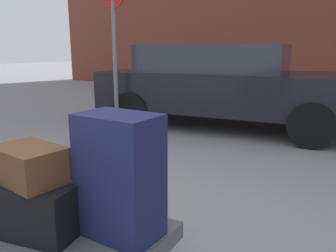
{
  "coord_description": "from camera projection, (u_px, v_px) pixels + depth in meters",
  "views": [
    {
      "loc": [
        1.38,
        -1.27,
        1.33
      ],
      "look_at": [
        0.0,
        1.2,
        0.69
      ],
      "focal_mm": 36.05,
      "sensor_mm": 36.0,
      "label": 1
    }
  ],
  "objects": [
    {
      "name": "parked_car",
      "position": [
        223.0,
        84.0,
        5.88
      ],
      "size": [
        4.44,
        2.22,
        1.42
      ],
      "color": "black",
      "rests_on": "ground_plane"
    },
    {
      "name": "duffel_bag_olive_front_left",
      "position": [
        72.0,
        188.0,
        2.09
      ],
      "size": [
        0.61,
        0.4,
        0.31
      ],
      "primitive_type": "cube",
      "rotation": [
        0.0,
        0.0,
        -0.09
      ],
      "color": "#4C5128",
      "rests_on": "luggage_cart"
    },
    {
      "name": "luggage_cart",
      "position": [
        68.0,
        236.0,
        1.98
      ],
      "size": [
        1.15,
        0.71,
        0.34
      ],
      "color": "#4C4C51",
      "rests_on": "ground_plane"
    },
    {
      "name": "duffel_bag_brown_topmost_pile",
      "position": [
        29.0,
        164.0,
        1.81
      ],
      "size": [
        0.42,
        0.32,
        0.2
      ],
      "primitive_type": "cube",
      "rotation": [
        0.0,
        0.0,
        -0.15
      ],
      "color": "#51331E",
      "rests_on": "duffel_bag_black_center"
    },
    {
      "name": "suitcase_navy_stacked_top",
      "position": [
        120.0,
        176.0,
        1.79
      ],
      "size": [
        0.44,
        0.31,
        0.67
      ],
      "primitive_type": "cube",
      "rotation": [
        0.0,
        0.0,
        -0.07
      ],
      "color": "#191E47",
      "rests_on": "luggage_cart"
    },
    {
      "name": "no_parking_sign",
      "position": [
        114.0,
        38.0,
        5.34
      ],
      "size": [
        0.5,
        0.07,
        2.45
      ],
      "color": "slate",
      "rests_on": "ground_plane"
    },
    {
      "name": "duffel_bag_black_center",
      "position": [
        33.0,
        206.0,
        1.86
      ],
      "size": [
        0.58,
        0.39,
        0.29
      ],
      "primitive_type": "cube",
      "rotation": [
        0.0,
        0.0,
        0.16
      ],
      "color": "black",
      "rests_on": "luggage_cart"
    }
  ]
}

